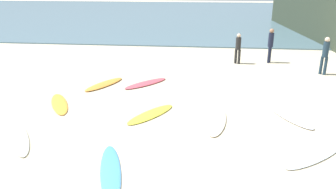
# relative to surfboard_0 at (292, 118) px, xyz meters

# --- Properties ---
(ground_plane) EXTENTS (120.00, 120.00, 0.00)m
(ground_plane) POSITION_rel_surfboard_0_xyz_m (-4.27, -3.71, -0.04)
(ground_plane) COLOR beige
(ocean_water) EXTENTS (120.00, 40.00, 0.08)m
(ocean_water) POSITION_rel_surfboard_0_xyz_m (-4.27, 31.40, -0.00)
(ocean_water) COLOR slate
(ocean_water) RESTS_ON ground_plane
(surfboard_0) EXTENTS (1.36, 1.95, 0.09)m
(surfboard_0) POSITION_rel_surfboard_0_xyz_m (0.00, 0.00, 0.00)
(surfboard_0) COLOR white
(surfboard_0) RESTS_ON ground_plane
(surfboard_1) EXTENTS (1.58, 2.29, 0.06)m
(surfboard_1) POSITION_rel_surfboard_0_xyz_m (-8.21, 0.42, -0.01)
(surfboard_1) COLOR #F6A235
(surfboard_1) RESTS_ON ground_plane
(surfboard_2) EXTENTS (0.86, 2.30, 0.08)m
(surfboard_2) POSITION_rel_surfboard_0_xyz_m (-2.49, -0.57, -0.00)
(surfboard_2) COLOR white
(surfboard_2) RESTS_ON ground_plane
(surfboard_3) EXTENTS (1.68, 2.18, 0.07)m
(surfboard_3) POSITION_rel_surfboard_0_xyz_m (-4.70, -0.18, -0.01)
(surfboard_3) COLOR yellow
(surfboard_3) RESTS_ON ground_plane
(surfboard_4) EXTENTS (1.21, 2.63, 0.08)m
(surfboard_4) POSITION_rel_surfboard_0_xyz_m (-5.11, -3.78, -0.01)
(surfboard_4) COLOR #4490E4
(surfboard_4) RESTS_ON ground_plane
(surfboard_6) EXTENTS (1.79, 2.33, 0.07)m
(surfboard_6) POSITION_rel_surfboard_0_xyz_m (-8.23, -2.34, -0.01)
(surfboard_6) COLOR silver
(surfboard_6) RESTS_ON ground_plane
(surfboard_7) EXTENTS (1.90, 2.10, 0.08)m
(surfboard_7) POSITION_rel_surfboard_0_xyz_m (-5.46, 3.20, -0.00)
(surfboard_7) COLOR #D54B59
(surfboard_7) RESTS_ON ground_plane
(surfboard_8) EXTENTS (2.17, 1.98, 0.06)m
(surfboard_8) POSITION_rel_surfboard_0_xyz_m (0.03, -2.42, -0.01)
(surfboard_8) COLOR white
(surfboard_8) RESTS_ON ground_plane
(surfboard_9) EXTENTS (1.51, 2.28, 0.09)m
(surfboard_9) POSITION_rel_surfboard_0_xyz_m (-7.23, 2.87, 0.00)
(surfboard_9) COLOR orange
(surfboard_9) RESTS_ON ground_plane
(beachgoer_near) EXTENTS (0.37, 0.37, 1.84)m
(beachgoer_near) POSITION_rel_surfboard_0_xyz_m (0.56, 7.78, 1.00)
(beachgoer_near) COLOR #191E33
(beachgoer_near) RESTS_ON ground_plane
(beachgoer_mid) EXTENTS (0.38, 0.38, 1.62)m
(beachgoer_mid) POSITION_rel_surfboard_0_xyz_m (-1.18, 7.36, 0.85)
(beachgoer_mid) COLOR black
(beachgoer_mid) RESTS_ON ground_plane
(beachgoer_far) EXTENTS (0.39, 0.39, 1.80)m
(beachgoer_far) POSITION_rel_surfboard_0_xyz_m (2.72, 5.67, 0.97)
(beachgoer_far) COLOR #1E3342
(beachgoer_far) RESTS_ON ground_plane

